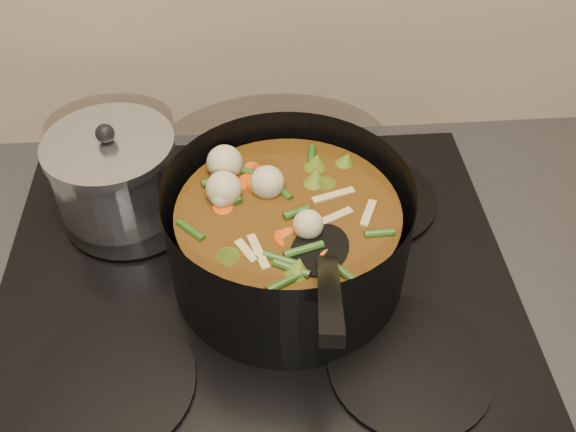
{
  "coord_description": "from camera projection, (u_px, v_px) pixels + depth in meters",
  "views": [
    {
      "loc": [
        0.0,
        1.44,
        1.54
      ],
      "look_at": [
        0.04,
        1.94,
        1.03
      ],
      "focal_mm": 40.0,
      "sensor_mm": 36.0,
      "label": 1
    }
  ],
  "objects": [
    {
      "name": "stockpot",
      "position": [
        288.0,
        236.0,
        0.74
      ],
      "size": [
        0.35,
        0.42,
        0.21
      ],
      "rotation": [
        0.0,
        0.0,
        -0.31
      ],
      "color": "black",
      "rests_on": "stovetop"
    },
    {
      "name": "stovetop",
      "position": [
        258.0,
        285.0,
        0.78
      ],
      "size": [
        0.62,
        0.54,
        0.03
      ],
      "color": "black",
      "rests_on": "counter"
    },
    {
      "name": "saucepan",
      "position": [
        115.0,
        175.0,
        0.83
      ],
      "size": [
        0.17,
        0.17,
        0.14
      ],
      "rotation": [
        0.0,
        0.0,
        0.18
      ],
      "color": "silver",
      "rests_on": "stovetop"
    }
  ]
}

